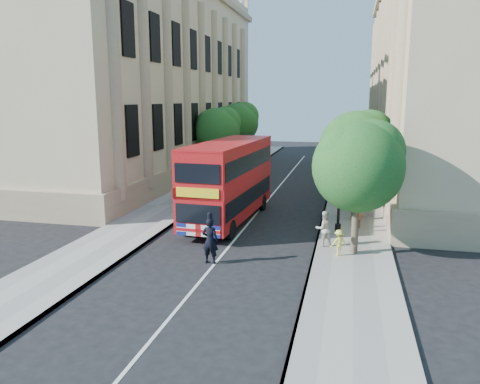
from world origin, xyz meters
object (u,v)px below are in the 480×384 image
Objects in this scene: box_van at (230,178)px; police_constable at (210,241)px; lamp_post at (340,188)px; double_decker_bus at (229,179)px; woman_pedestrian at (324,228)px.

police_constable is at bearing -73.68° from box_van.
double_decker_bus is at bearing 166.04° from lamp_post.
lamp_post reaches higher than woman_pedestrian.
woman_pedestrian is (7.31, -10.58, -0.37)m from box_van.
police_constable is (2.70, -13.81, -0.32)m from box_van.
lamp_post reaches higher than double_decker_bus.
box_van is at bearing 107.76° from double_decker_bus.
double_decker_bus is 4.94× the size of police_constable.
lamp_post is 1.06× the size of box_van.
double_decker_bus reaches higher than woman_pedestrian.
double_decker_bus is at bearing -56.79° from woman_pedestrian.
woman_pedestrian is (-0.60, -2.25, -1.55)m from lamp_post.
double_decker_bus is at bearing -76.28° from police_constable.
woman_pedestrian is (5.57, -3.79, -1.53)m from double_decker_bus.
lamp_post reaches higher than box_van.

